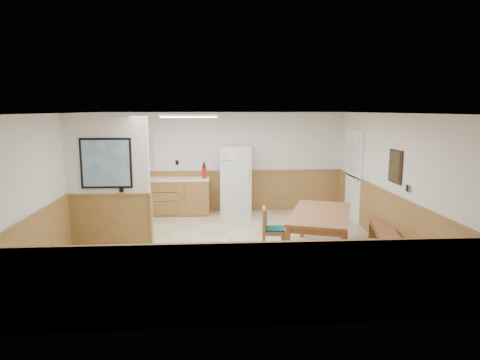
{
  "coord_description": "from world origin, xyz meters",
  "views": [
    {
      "loc": [
        -0.35,
        -7.73,
        2.56
      ],
      "look_at": [
        0.21,
        0.4,
        1.22
      ],
      "focal_mm": 32.0,
      "sensor_mm": 36.0,
      "label": 1
    }
  ],
  "objects": [
    {
      "name": "fluorescent_fixture",
      "position": [
        -0.8,
        1.3,
        2.45
      ],
      "size": [
        1.2,
        0.3,
        0.09
      ],
      "color": "white",
      "rests_on": "ceiling"
    },
    {
      "name": "kitchen_counter",
      "position": [
        -1.21,
        2.68,
        0.46
      ],
      "size": [
        2.2,
        0.61,
        1.0
      ],
      "color": "olive",
      "rests_on": "ground"
    },
    {
      "name": "dining_table",
      "position": [
        1.59,
        -0.44,
        0.66
      ],
      "size": [
        1.58,
        2.18,
        0.75
      ],
      "rotation": [
        0.0,
        0.0,
        -0.34
      ],
      "color": "#A7613D",
      "rests_on": "ground"
    },
    {
      "name": "refrigerator",
      "position": [
        0.26,
        2.63,
        0.85
      ],
      "size": [
        0.79,
        0.75,
        1.69
      ],
      "rotation": [
        0.0,
        0.0,
        -0.06
      ],
      "color": "silver",
      "rests_on": "ground"
    },
    {
      "name": "ceiling",
      "position": [
        0.0,
        0.0,
        2.5
      ],
      "size": [
        6.0,
        6.0,
        0.02
      ],
      "primitive_type": "cube",
      "color": "silver",
      "rests_on": "back_wall"
    },
    {
      "name": "wainscot_left",
      "position": [
        -2.98,
        0.0,
        0.5
      ],
      "size": [
        0.04,
        6.0,
        1.0
      ],
      "primitive_type": "cube",
      "color": "olive",
      "rests_on": "ground"
    },
    {
      "name": "partition_wall",
      "position": [
        -2.25,
        0.19,
        1.23
      ],
      "size": [
        1.5,
        0.2,
        2.5
      ],
      "color": "white",
      "rests_on": "ground"
    },
    {
      "name": "soap_bottle",
      "position": [
        -2.11,
        2.68,
        1.0
      ],
      "size": [
        0.07,
        0.07,
        0.2
      ],
      "primitive_type": "cylinder",
      "rotation": [
        0.0,
        0.0,
        -0.07
      ],
      "color": "#178223",
      "rests_on": "kitchen_counter"
    },
    {
      "name": "left_wall",
      "position": [
        -3.0,
        0.0,
        1.25
      ],
      "size": [
        0.02,
        6.0,
        2.5
      ],
      "primitive_type": "cube",
      "color": "white",
      "rests_on": "ground"
    },
    {
      "name": "ground",
      "position": [
        0.0,
        0.0,
        0.0
      ],
      "size": [
        6.0,
        6.0,
        0.0
      ],
      "primitive_type": "plane",
      "color": "tan",
      "rests_on": "ground"
    },
    {
      "name": "back_wall",
      "position": [
        0.0,
        3.0,
        1.25
      ],
      "size": [
        6.0,
        0.02,
        2.5
      ],
      "primitive_type": "cube",
      "color": "white",
      "rests_on": "ground"
    },
    {
      "name": "wainscot_back",
      "position": [
        0.0,
        2.98,
        0.5
      ],
      "size": [
        6.0,
        0.04,
        1.0
      ],
      "primitive_type": "cube",
      "color": "olive",
      "rests_on": "ground"
    },
    {
      "name": "right_wall",
      "position": [
        3.0,
        0.0,
        1.25
      ],
      "size": [
        0.02,
        6.0,
        2.5
      ],
      "primitive_type": "cube",
      "color": "white",
      "rests_on": "ground"
    },
    {
      "name": "dining_bench",
      "position": [
        2.8,
        -0.34,
        0.34
      ],
      "size": [
        0.71,
        1.62,
        0.45
      ],
      "rotation": [
        0.0,
        0.0,
        -0.24
      ],
      "color": "#A7613D",
      "rests_on": "ground"
    },
    {
      "name": "exterior_door",
      "position": [
        2.96,
        1.9,
        1.05
      ],
      "size": [
        0.07,
        1.02,
        2.15
      ],
      "color": "white",
      "rests_on": "ground"
    },
    {
      "name": "wall_painting",
      "position": [
        2.97,
        -0.3,
        1.55
      ],
      "size": [
        0.04,
        0.5,
        0.6
      ],
      "color": "#332214",
      "rests_on": "right_wall"
    },
    {
      "name": "dining_chair",
      "position": [
        0.67,
        -0.42,
        0.5
      ],
      "size": [
        0.59,
        0.44,
        0.85
      ],
      "rotation": [
        0.0,
        0.0,
        -0.08
      ],
      "color": "#A7613D",
      "rests_on": "ground"
    },
    {
      "name": "fire_extinguisher",
      "position": [
        -0.52,
        2.64,
        1.07
      ],
      "size": [
        0.1,
        0.1,
        0.39
      ],
      "rotation": [
        0.0,
        0.0,
        0.01
      ],
      "color": "red",
      "rests_on": "kitchen_counter"
    },
    {
      "name": "wainscot_right",
      "position": [
        2.98,
        0.0,
        0.5
      ],
      "size": [
        0.04,
        6.0,
        1.0
      ],
      "primitive_type": "cube",
      "color": "olive",
      "rests_on": "ground"
    },
    {
      "name": "kitchen_window",
      "position": [
        -2.1,
        2.98,
        1.55
      ],
      "size": [
        0.8,
        0.04,
        1.0
      ],
      "color": "white",
      "rests_on": "back_wall"
    }
  ]
}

